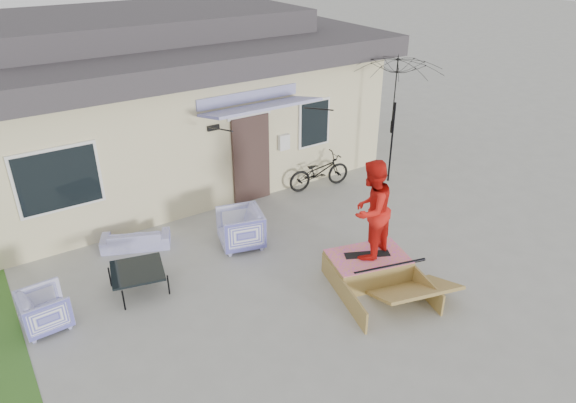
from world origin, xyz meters
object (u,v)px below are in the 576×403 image
coffee_table (139,280)px  skater (371,208)px  armchair_right (240,227)px  patio_umbrella (394,116)px  armchair_left (44,308)px  skateboard (367,254)px  loveseat (135,236)px  skate_ramp (367,267)px  bicycle (319,168)px

coffee_table → skater: size_ratio=0.48×
armchair_right → coffee_table: (-2.28, -0.35, -0.22)m
coffee_table → patio_umbrella: (7.01, 1.02, 1.53)m
armchair_left → skateboard: armchair_left is taller
loveseat → skate_ramp: (3.28, -3.42, -0.03)m
loveseat → bicycle: bearing=-154.0°
coffee_table → bicycle: size_ratio=0.54×
coffee_table → patio_umbrella: patio_umbrella is taller
skate_ramp → skateboard: 0.27m
armchair_right → skate_ramp: 2.72m
bicycle → patio_umbrella: 2.24m
loveseat → skate_ramp: size_ratio=0.73×
loveseat → skater: size_ratio=0.74×
bicycle → skater: skater is taller
armchair_left → coffee_table: bearing=-88.7°
armchair_right → bicycle: size_ratio=0.53×
loveseat → skateboard: size_ratio=1.63×
loveseat → skateboard: (3.29, -3.38, 0.23)m
skate_ramp → armchair_right: bearing=136.3°
coffee_table → armchair_right: bearing=8.7°
armchair_left → skate_ramp: 5.62m
bicycle → skateboard: (-1.53, -3.61, -0.03)m
armchair_left → armchair_right: 3.90m
armchair_left → patio_umbrella: bearing=-85.4°
loveseat → armchair_right: bearing=172.0°
armchair_right → skateboard: (1.45, -2.26, 0.06)m
armchair_right → skater: (1.45, -2.26, 1.02)m
bicycle → patio_umbrella: size_ratio=0.76×
bicycle → armchair_right: bearing=121.6°
loveseat → patio_umbrella: size_ratio=0.62×
armchair_right → loveseat: bearing=-106.5°
patio_umbrella → bicycle: bearing=159.0°
bicycle → patio_umbrella: (1.75, -0.67, 1.22)m
coffee_table → skate_ramp: bearing=-27.8°
armchair_left → skate_ramp: armchair_left is taller
loveseat → skate_ramp: loveseat is taller
armchair_right → skate_ramp: bearing=46.7°
skate_ramp → bicycle: bearing=81.6°
armchair_left → bicycle: 7.08m
bicycle → patio_umbrella: bearing=-103.7°
coffee_table → bicycle: (5.25, 1.69, 0.31)m
skateboard → patio_umbrella: bearing=67.2°
patio_umbrella → skate_ramp: bearing=-137.8°
patio_umbrella → armchair_right: bearing=-171.9°
armchair_left → coffee_table: size_ratio=0.82×
armchair_left → bicycle: size_ratio=0.45×
armchair_right → skate_ramp: size_ratio=0.46×
armchair_left → coffee_table: (1.59, 0.12, -0.15)m
patio_umbrella → skater: (-3.28, -2.94, -0.29)m
loveseat → patio_umbrella: bearing=-160.6°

